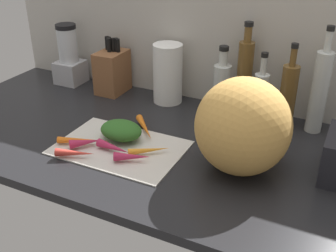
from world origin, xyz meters
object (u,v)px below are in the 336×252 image
Objects in this scene: carrot_2 at (83,140)px; bottle_3 at (288,95)px; carrot_5 at (75,153)px; bottle_4 at (319,91)px; bottle_1 at (244,76)px; bottle_2 at (260,97)px; paper_towel_roll at (168,74)px; carrot_1 at (85,142)px; carrot_3 at (145,128)px; cutting_board at (120,147)px; blender_appliance at (69,58)px; knife_block at (112,71)px; carrot_6 at (132,157)px; winter_squash at (243,127)px; carrot_4 at (114,148)px; carrot_0 at (149,150)px; bottle_0 at (222,87)px.

bottle_3 is at bearing 37.43° from carrot_2.
carrot_2 is 8.27cm from carrot_5.
bottle_4 is at bearing 39.46° from carrot_5.
bottle_2 is (7.81, -5.36, -4.68)cm from bottle_1.
carrot_1 is at bearing -99.01° from paper_towel_roll.
carrot_2 is at bearing -129.80° from carrot_3.
carrot_5 is at bearing -96.96° from paper_towel_roll.
carrot_3 is 0.70× the size of paper_towel_roll.
blender_appliance reaches higher than cutting_board.
bottle_2 reaches higher than carrot_2.
knife_block is at bearing 125.26° from cutting_board.
bottle_4 is at bearing 7.56° from bottle_3.
bottle_3 is at bearing -0.63° from blender_appliance.
carrot_1 is 79.51cm from bottle_4.
carrot_6 is (5.93, -18.66, 0.21)cm from carrot_3.
carrot_1 is 47.10cm from paper_towel_roll.
bottle_4 is (51.99, 27.59, 12.99)cm from carrot_3.
carrot_3 is 19.58cm from carrot_6.
carrot_3 is 38.90cm from winter_squash.
carrot_3 is 0.63× the size of blender_appliance.
carrot_3 is 42.18cm from bottle_2.
blender_appliance reaches higher than carrot_3.
carrot_4 is 67.50cm from blender_appliance.
cutting_board is 10.80cm from carrot_0.
winter_squash is 1.10× the size of bottle_0.
winter_squash is (36.17, -7.39, 12.26)cm from carrot_3.
bottle_2 is at bearing -1.57° from blender_appliance.
cutting_board is 52.52cm from bottle_2.
blender_appliance is 70.64cm from bottle_0.
blender_appliance is (-88.94, 34.73, -3.04)cm from winter_squash.
cutting_board is at bearing 18.68° from carrot_2.
knife_block reaches higher than carrot_3.
blender_appliance is at bearing 131.57° from carrot_2.
blender_appliance is at bearing 141.60° from cutting_board.
knife_block is 0.62× the size of bottle_4.
bottle_3 is (72.27, -0.34, 2.87)cm from knife_block.
winter_squash is (47.36, 17.03, 12.18)cm from carrot_5.
carrot_0 is at bearing -56.06° from carrot_3.
carrot_0 is at bearing -111.37° from bottle_1.
carrot_2 is 46.73cm from knife_block.
winter_squash is 1.22× the size of paper_towel_roll.
knife_block is 82.28cm from bottle_4.
carrot_6 is (8.09, -2.25, 0.07)cm from carrot_4.
blender_appliance is 0.86× the size of bottle_3.
bottle_3 is (42.19, 26.29, 9.99)cm from carrot_3.
bottle_4 reaches higher than carrot_0.
bottle_3 reaches higher than carrot_2.
bottle_1 is at bearing 56.41° from carrot_5.
carrot_2 is 0.59× the size of winter_squash.
bottle_1 is at bearing 4.87° from paper_towel_roll.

